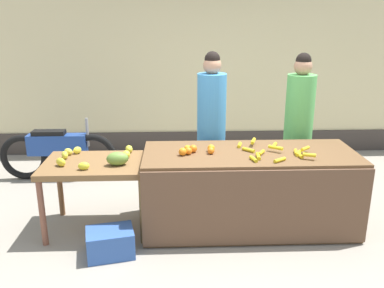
% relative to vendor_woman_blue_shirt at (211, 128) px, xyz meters
% --- Properties ---
extents(ground_plane, '(24.00, 24.00, 0.00)m').
position_rel_vendor_woman_blue_shirt_xyz_m(ground_plane, '(0.05, -0.69, -0.92)').
color(ground_plane, gray).
extents(market_wall_back, '(8.76, 0.23, 2.93)m').
position_rel_vendor_woman_blue_shirt_xyz_m(market_wall_back, '(0.05, 1.96, 0.52)').
color(market_wall_back, beige).
rests_on(market_wall_back, ground).
extents(fruit_stall_counter, '(2.22, 0.90, 0.84)m').
position_rel_vendor_woman_blue_shirt_xyz_m(fruit_stall_counter, '(0.35, -0.70, -0.50)').
color(fruit_stall_counter, brown).
rests_on(fruit_stall_counter, ground).
extents(side_table_wooden, '(1.08, 0.75, 0.76)m').
position_rel_vendor_woman_blue_shirt_xyz_m(side_table_wooden, '(-1.25, -0.69, -0.26)').
color(side_table_wooden, brown).
rests_on(side_table_wooden, ground).
extents(banana_bunch_pile, '(0.73, 0.68, 0.07)m').
position_rel_vendor_woman_blue_shirt_xyz_m(banana_bunch_pile, '(0.60, -0.76, -0.05)').
color(banana_bunch_pile, gold).
rests_on(banana_bunch_pile, fruit_stall_counter).
extents(orange_pile, '(0.38, 0.21, 0.08)m').
position_rel_vendor_woman_blue_shirt_xyz_m(orange_pile, '(-0.23, -0.70, -0.04)').
color(orange_pile, orange).
rests_on(orange_pile, fruit_stall_counter).
extents(mango_papaya_pile, '(0.76, 0.62, 0.14)m').
position_rel_vendor_woman_blue_shirt_xyz_m(mango_papaya_pile, '(-1.17, -0.69, -0.11)').
color(mango_papaya_pile, yellow).
rests_on(mango_papaya_pile, side_table_wooden).
extents(vendor_woman_blue_shirt, '(0.34, 0.34, 1.82)m').
position_rel_vendor_woman_blue_shirt_xyz_m(vendor_woman_blue_shirt, '(0.00, 0.00, 0.00)').
color(vendor_woman_blue_shirt, '#33333D').
rests_on(vendor_woman_blue_shirt, ground).
extents(vendor_woman_green_shirt, '(0.34, 0.34, 1.80)m').
position_rel_vendor_woman_blue_shirt_xyz_m(vendor_woman_green_shirt, '(1.06, 0.04, -0.01)').
color(vendor_woman_green_shirt, '#33333D').
rests_on(vendor_woman_green_shirt, ground).
extents(parked_motorcycle, '(1.60, 0.18, 0.88)m').
position_rel_vendor_woman_blue_shirt_xyz_m(parked_motorcycle, '(-2.07, 0.76, -0.52)').
color(parked_motorcycle, black).
rests_on(parked_motorcycle, ground).
extents(produce_crate, '(0.50, 0.41, 0.26)m').
position_rel_vendor_woman_blue_shirt_xyz_m(produce_crate, '(-1.06, -1.22, -0.79)').
color(produce_crate, '#3359A5').
rests_on(produce_crate, ground).
extents(produce_sack, '(0.47, 0.46, 0.49)m').
position_rel_vendor_woman_blue_shirt_xyz_m(produce_sack, '(-0.46, 0.18, -0.67)').
color(produce_sack, tan).
rests_on(produce_sack, ground).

